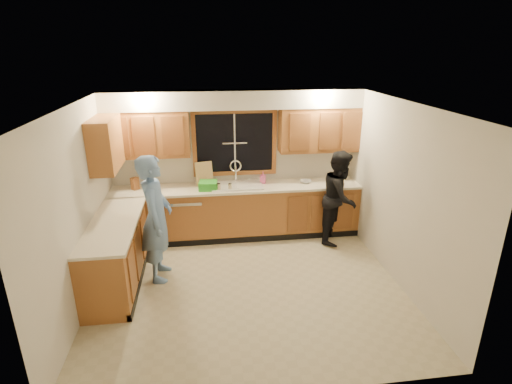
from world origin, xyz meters
TOP-DOWN VIEW (x-y plane):
  - floor at (0.00, 0.00)m, footprint 4.20×4.20m
  - ceiling at (0.00, 0.00)m, footprint 4.20×4.20m
  - wall_back at (0.00, 1.90)m, footprint 4.20×0.00m
  - wall_left at (-2.10, 0.00)m, footprint 0.00×3.80m
  - wall_right at (2.10, 0.00)m, footprint 0.00×3.80m
  - base_cabinets_back at (0.00, 1.60)m, footprint 4.20×0.60m
  - base_cabinets_left at (-1.80, 0.35)m, footprint 0.60×1.90m
  - countertop_back at (0.00, 1.58)m, footprint 4.20×0.63m
  - countertop_left at (-1.79, 0.35)m, footprint 0.63×1.90m
  - upper_cabinets_left at (-1.43, 1.73)m, footprint 1.35×0.33m
  - upper_cabinets_right at (1.43, 1.73)m, footprint 1.35×0.33m
  - upper_cabinets_return at (-1.94, 1.12)m, footprint 0.33×0.90m
  - soffit at (0.00, 1.72)m, footprint 4.20×0.35m
  - window_frame at (0.00, 1.89)m, footprint 1.44×0.03m
  - sink at (0.00, 1.60)m, footprint 0.86×0.52m
  - dishwasher at (-0.85, 1.59)m, footprint 0.60×0.56m
  - stove at (-1.80, -0.22)m, footprint 0.58×0.75m
  - man at (-1.23, 0.42)m, footprint 0.46×0.68m
  - woman at (1.69, 1.19)m, footprint 0.91×0.97m
  - knife_block at (-1.68, 1.67)m, footprint 0.14×0.14m
  - cutting_board at (-0.54, 1.77)m, footprint 0.31×0.18m
  - dish_crate at (-0.49, 1.51)m, footprint 0.32×0.30m
  - soap_bottle at (0.46, 1.71)m, footprint 0.12×0.12m
  - bowl at (1.20, 1.61)m, footprint 0.25×0.25m
  - can_left at (-0.32, 1.41)m, footprint 0.08×0.08m
  - can_right at (-0.13, 1.41)m, footprint 0.07×0.07m

SIDE VIEW (x-z plane):
  - floor at x=0.00m, z-range 0.00..0.00m
  - dishwasher at x=-0.85m, z-range 0.00..0.82m
  - base_cabinets_back at x=0.00m, z-range 0.00..0.88m
  - base_cabinets_left at x=-1.80m, z-range 0.00..0.88m
  - stove at x=-1.80m, z-range 0.00..0.90m
  - woman at x=1.69m, z-range 0.00..1.58m
  - sink at x=0.00m, z-range 0.58..1.15m
  - countertop_back at x=0.00m, z-range 0.88..0.92m
  - countertop_left at x=-1.79m, z-range 0.88..0.92m
  - man at x=-1.23m, z-range 0.00..1.82m
  - bowl at x=1.20m, z-range 0.92..0.97m
  - can_right at x=-0.13m, z-range 0.92..1.04m
  - can_left at x=-0.32m, z-range 0.92..1.04m
  - dish_crate at x=-0.49m, z-range 0.92..1.06m
  - knife_block at x=-1.68m, z-range 0.92..1.12m
  - soap_bottle at x=0.46m, z-range 0.92..1.13m
  - cutting_board at x=-0.54m, z-range 0.92..1.31m
  - wall_back at x=0.00m, z-range -0.85..3.35m
  - wall_left at x=-2.10m, z-range -0.65..3.15m
  - wall_right at x=2.10m, z-range -0.65..3.15m
  - window_frame at x=0.00m, z-range 1.03..2.17m
  - upper_cabinets_left at x=-1.43m, z-range 1.45..2.20m
  - upper_cabinets_right at x=1.43m, z-range 1.45..2.20m
  - upper_cabinets_return at x=-1.94m, z-range 1.45..2.20m
  - soffit at x=0.00m, z-range 2.20..2.50m
  - ceiling at x=0.00m, z-range 2.50..2.50m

